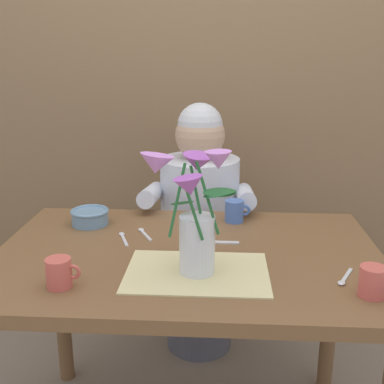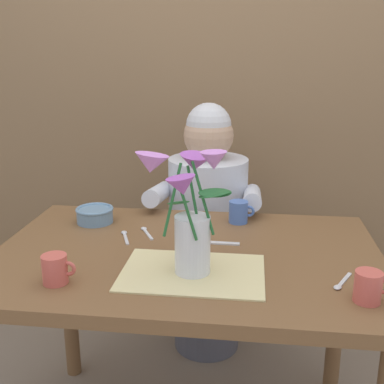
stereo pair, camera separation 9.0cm
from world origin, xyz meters
TOP-DOWN VIEW (x-y plane):
  - wood_panel_backdrop at (0.00, 1.05)m, footprint 4.00×0.10m
  - dining_table at (0.00, 0.00)m, footprint 1.20×0.80m
  - seated_person at (0.01, 0.62)m, footprint 0.45×0.47m
  - striped_placemat at (0.04, -0.15)m, footprint 0.40×0.28m
  - flower_vase at (0.03, -0.15)m, footprint 0.27×0.27m
  - ceramic_bowl at (-0.37, 0.23)m, footprint 0.14×0.14m
  - dinner_knife at (0.07, 0.08)m, footprint 0.19×0.02m
  - coffee_cup at (0.49, -0.25)m, footprint 0.09×0.07m
  - ceramic_mug at (-0.32, -0.25)m, footprint 0.09×0.07m
  - tea_cup at (0.15, 0.29)m, footprint 0.09×0.07m
  - spoon_0 at (-0.22, 0.10)m, footprint 0.06×0.12m
  - spoon_1 at (0.44, -0.17)m, footprint 0.07×0.11m
  - spoon_2 at (-0.16, 0.15)m, footprint 0.07×0.11m

SIDE VIEW (x-z plane):
  - seated_person at x=0.01m, z-range 0.00..1.13m
  - dining_table at x=0.00m, z-range 0.27..1.01m
  - striped_placemat at x=0.04m, z-range 0.74..0.74m
  - dinner_knife at x=0.07m, z-range 0.74..0.74m
  - spoon_0 at x=-0.22m, z-range 0.74..0.75m
  - spoon_1 at x=0.44m, z-range 0.74..0.75m
  - spoon_2 at x=-0.16m, z-range 0.74..0.75m
  - ceramic_bowl at x=-0.37m, z-range 0.74..0.80m
  - coffee_cup at x=0.49m, z-range 0.74..0.82m
  - ceramic_mug at x=-0.32m, z-range 0.74..0.82m
  - tea_cup at x=0.15m, z-range 0.74..0.82m
  - flower_vase at x=0.03m, z-range 0.75..1.10m
  - wood_panel_backdrop at x=0.00m, z-range 0.00..2.50m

